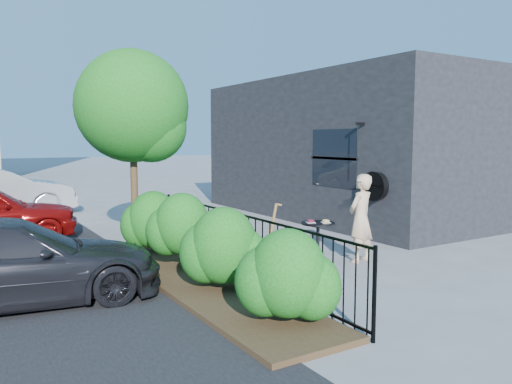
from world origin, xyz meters
TOP-DOWN VIEW (x-y plane):
  - ground at (0.00, 0.00)m, footprint 120.00×120.00m
  - shop_building at (5.50, 4.50)m, footprint 6.22×9.00m
  - fence at (-1.50, 0.00)m, footprint 0.05×6.05m
  - planting_bed at (-2.20, 0.00)m, footprint 1.30×6.00m
  - shrubs at (-2.10, 0.10)m, footprint 1.10×5.60m
  - patio_tree at (-2.24, 2.76)m, footprint 2.20×2.20m
  - cafe_table at (0.18, 0.08)m, footprint 0.61×0.61m
  - woman at (0.97, -0.17)m, footprint 0.68×0.54m
  - shovel at (-1.25, -0.47)m, footprint 0.43×0.17m
  - car_darkgrey at (-4.80, 0.54)m, footprint 4.23×2.09m

SIDE VIEW (x-z plane):
  - ground at x=0.00m, z-range 0.00..0.00m
  - planting_bed at x=-2.20m, z-range 0.00..0.08m
  - cafe_table at x=0.18m, z-range 0.12..0.94m
  - fence at x=-1.50m, z-range 0.01..1.11m
  - shovel at x=-1.25m, z-range -0.08..1.21m
  - car_darkgrey at x=-4.80m, z-range 0.00..1.18m
  - shrubs at x=-2.10m, z-range 0.08..1.32m
  - woman at x=0.97m, z-range 0.00..1.63m
  - shop_building at x=5.50m, z-range 0.00..4.00m
  - patio_tree at x=-2.24m, z-range 0.79..4.73m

